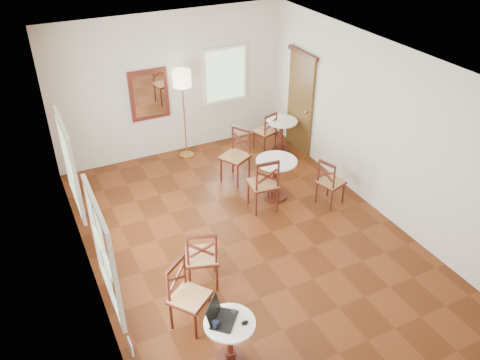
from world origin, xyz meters
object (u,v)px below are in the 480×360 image
(cafe_table_near, at_px, (230,337))
(chair_mid_a, at_px, (263,184))
(cafe_table_mid, at_px, (276,175))
(laptop, at_px, (220,316))
(mouse, at_px, (245,323))
(navy_mug, at_px, (215,325))
(chair_mid_b, at_px, (330,182))
(floor_lamp, at_px, (182,85))
(water_glass, at_px, (234,313))
(chair_near_a, at_px, (202,256))
(cafe_table_back, at_px, (281,132))
(chair_back_a, at_px, (266,131))
(chair_near_b, at_px, (188,296))
(chair_back_b, at_px, (236,156))

(cafe_table_near, bearing_deg, chair_mid_a, 54.48)
(cafe_table_mid, height_order, laptop, laptop)
(mouse, distance_m, navy_mug, 0.35)
(chair_mid_b, relative_size, mouse, 9.95)
(floor_lamp, height_order, laptop, floor_lamp)
(navy_mug, xyz_separation_m, water_glass, (0.27, 0.06, 0.00))
(cafe_table_mid, height_order, chair_mid_b, chair_mid_b)
(water_glass, bearing_deg, chair_near_a, 84.58)
(cafe_table_back, height_order, chair_mid_b, chair_mid_b)
(chair_back_a, height_order, mouse, chair_back_a)
(cafe_table_near, relative_size, chair_near_b, 0.66)
(navy_mug, bearing_deg, chair_back_b, 61.08)
(chair_mid_b, distance_m, laptop, 3.90)
(chair_back_a, bearing_deg, floor_lamp, -33.52)
(chair_mid_a, xyz_separation_m, chair_back_b, (0.01, 1.15, -0.00))
(cafe_table_mid, xyz_separation_m, chair_back_b, (-0.37, 0.92, 0.04))
(chair_mid_a, relative_size, chair_back_b, 1.00)
(chair_near_a, relative_size, chair_back_b, 0.98)
(cafe_table_mid, height_order, chair_near_a, chair_near_a)
(mouse, bearing_deg, cafe_table_back, 79.14)
(chair_mid_a, height_order, navy_mug, chair_mid_a)
(laptop, bearing_deg, navy_mug, 174.25)
(chair_mid_b, relative_size, floor_lamp, 0.48)
(cafe_table_mid, relative_size, chair_back_a, 0.89)
(cafe_table_near, relative_size, water_glass, 6.37)
(chair_mid_a, bearing_deg, chair_mid_b, 168.24)
(cafe_table_back, distance_m, mouse, 5.60)
(cafe_table_back, height_order, floor_lamp, floor_lamp)
(laptop, bearing_deg, cafe_table_back, 3.79)
(chair_back_b, relative_size, laptop, 2.27)
(cafe_table_back, relative_size, chair_mid_b, 0.78)
(cafe_table_mid, height_order, chair_back_b, chair_back_b)
(floor_lamp, distance_m, navy_mug, 5.49)
(cafe_table_near, relative_size, chair_mid_b, 0.72)
(cafe_table_back, bearing_deg, water_glass, -126.33)
(chair_mid_a, bearing_deg, chair_back_a, -113.53)
(water_glass, bearing_deg, cafe_table_near, -141.67)
(chair_back_b, xyz_separation_m, mouse, (-1.79, -3.95, 0.15))
(chair_near_a, bearing_deg, navy_mug, 92.94)
(chair_mid_a, xyz_separation_m, water_glass, (-1.84, -2.64, 0.19))
(chair_near_b, bearing_deg, chair_back_b, 17.96)
(chair_near_a, distance_m, water_glass, 1.35)
(cafe_table_mid, bearing_deg, water_glass, -127.89)
(mouse, bearing_deg, chair_near_b, 138.29)
(cafe_table_mid, relative_size, navy_mug, 6.65)
(chair_near_b, height_order, floor_lamp, floor_lamp)
(chair_back_b, bearing_deg, chair_back_a, 97.50)
(chair_mid_a, xyz_separation_m, mouse, (-1.78, -2.80, 0.15))
(laptop, relative_size, water_glass, 4.51)
(mouse, bearing_deg, chair_mid_b, 63.28)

